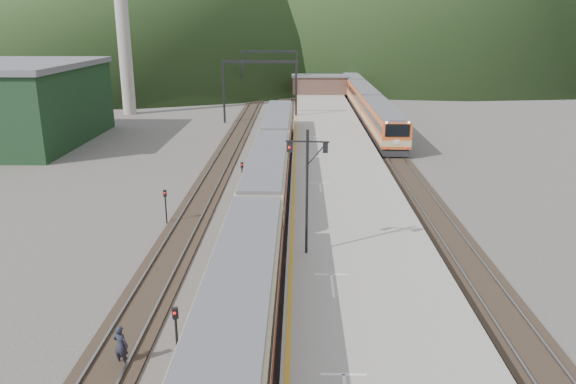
{
  "coord_description": "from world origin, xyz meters",
  "views": [
    {
      "loc": [
        2.22,
        -17.52,
        12.69
      ],
      "look_at": [
        1.51,
        17.53,
        2.0
      ],
      "focal_mm": 35.0,
      "sensor_mm": 36.0,
      "label": 1
    }
  ],
  "objects_px": {
    "main_train": "(268,180)",
    "signal_mast": "(307,179)",
    "worker": "(121,345)",
    "second_train": "(364,99)"
  },
  "relations": [
    {
      "from": "second_train",
      "to": "signal_mast",
      "type": "height_order",
      "value": "signal_mast"
    },
    {
      "from": "signal_mast",
      "to": "main_train",
      "type": "bearing_deg",
      "value": 103.52
    },
    {
      "from": "second_train",
      "to": "worker",
      "type": "height_order",
      "value": "second_train"
    },
    {
      "from": "signal_mast",
      "to": "worker",
      "type": "bearing_deg",
      "value": -129.43
    },
    {
      "from": "signal_mast",
      "to": "worker",
      "type": "relative_size",
      "value": 3.96
    },
    {
      "from": "main_train",
      "to": "signal_mast",
      "type": "height_order",
      "value": "signal_mast"
    },
    {
      "from": "main_train",
      "to": "signal_mast",
      "type": "distance_m",
      "value": 11.69
    },
    {
      "from": "worker",
      "to": "second_train",
      "type": "bearing_deg",
      "value": -86.43
    },
    {
      "from": "second_train",
      "to": "signal_mast",
      "type": "xyz_separation_m",
      "value": [
        -8.87,
        -54.09,
        3.07
      ]
    },
    {
      "from": "main_train",
      "to": "worker",
      "type": "distance_m",
      "value": 20.24
    }
  ]
}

